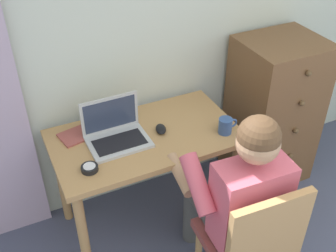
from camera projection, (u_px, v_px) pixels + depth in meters
name	position (u px, v px, depth m)	size (l,w,h in m)	color
wall_back	(183.00, 13.00, 2.53)	(4.80, 0.05, 2.50)	silver
desk	(146.00, 150.00, 2.48)	(1.09, 0.62, 0.71)	tan
dresser	(273.00, 112.00, 2.93)	(0.53, 0.50, 1.07)	brown
chair	(251.00, 240.00, 2.09)	(0.44, 0.42, 0.86)	brown
person_seated	(236.00, 190.00, 2.12)	(0.55, 0.60, 1.18)	#4C4C4C
laptop	(116.00, 132.00, 2.35)	(0.34, 0.25, 0.24)	#B7BABF
computer_mouse	(161.00, 129.00, 2.44)	(0.06, 0.10, 0.03)	black
desk_clock	(90.00, 168.00, 2.16)	(0.09, 0.09, 0.03)	black
notebook_pad	(78.00, 135.00, 2.41)	(0.21, 0.15, 0.01)	#994742
coffee_mug	(226.00, 126.00, 2.41)	(0.12, 0.08, 0.09)	#33518C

